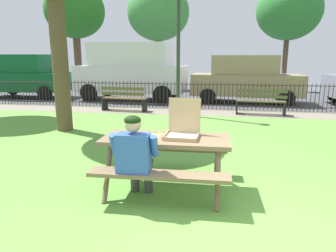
# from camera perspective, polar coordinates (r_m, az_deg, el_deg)

# --- Properties ---
(ground) EXTENTS (28.00, 12.28, 0.02)m
(ground) POSITION_cam_1_polar(r_m,az_deg,el_deg) (5.42, 12.30, -8.01)
(ground) COLOR #619C3D
(cobblestone_walkway) EXTENTS (28.00, 1.40, 0.01)m
(cobblestone_walkway) POSITION_cam_1_polar(r_m,az_deg,el_deg) (10.68, 10.85, 2.39)
(cobblestone_walkway) COLOR gray
(street_asphalt) EXTENTS (28.00, 6.66, 0.01)m
(street_asphalt) POSITION_cam_1_polar(r_m,az_deg,el_deg) (14.67, 10.45, 5.20)
(street_asphalt) COLOR #424247
(picnic_table_foreground) EXTENTS (1.82, 1.51, 0.79)m
(picnic_table_foreground) POSITION_cam_1_polar(r_m,az_deg,el_deg) (4.39, -0.40, -4.29)
(picnic_table_foreground) COLOR brown
(picnic_table_foreground) RESTS_ON ground
(pizza_box_open) EXTENTS (0.50, 0.52, 0.53)m
(pizza_box_open) POSITION_cam_1_polar(r_m,az_deg,el_deg) (4.41, 2.78, -0.25)
(pizza_box_open) COLOR tan
(pizza_box_open) RESTS_ON picnic_table_foreground
(pizza_slice_on_table) EXTENTS (0.28, 0.27, 0.02)m
(pizza_slice_on_table) POSITION_cam_1_polar(r_m,az_deg,el_deg) (4.46, -2.23, -1.64)
(pizza_slice_on_table) COLOR #F4CA65
(pizza_slice_on_table) RESTS_ON picnic_table_foreground
(adult_at_table) EXTENTS (0.61, 0.59, 1.19)m
(adult_at_table) POSITION_cam_1_polar(r_m,az_deg,el_deg) (3.97, -6.13, -5.36)
(adult_at_table) COLOR #3C3C3C
(adult_at_table) RESTS_ON ground
(iron_fence_streetside) EXTENTS (22.44, 0.03, 0.98)m
(iron_fence_streetside) POSITION_cam_1_polar(r_m,az_deg,el_deg) (11.30, 10.86, 5.54)
(iron_fence_streetside) COLOR #2D2823
(iron_fence_streetside) RESTS_ON ground
(park_bench_left) EXTENTS (1.63, 0.61, 0.85)m
(park_bench_left) POSITION_cam_1_polar(r_m,az_deg,el_deg) (10.96, -8.20, 4.98)
(park_bench_left) COLOR brown
(park_bench_left) RESTS_ON ground
(park_bench_center) EXTENTS (1.63, 0.58, 0.85)m
(park_bench_center) POSITION_cam_1_polar(r_m,az_deg,el_deg) (10.57, 16.89, 4.26)
(park_bench_center) COLOR brown
(park_bench_center) RESTS_ON ground
(lamp_post_walkway) EXTENTS (0.28, 0.28, 4.72)m
(lamp_post_walkway) POSITION_cam_1_polar(r_m,az_deg,el_deg) (10.09, 1.96, 18.17)
(lamp_post_walkway) COLOR #2D382D
(lamp_post_walkway) RESTS_ON ground
(parked_car_far_left) EXTENTS (3.95, 1.93, 1.98)m
(parked_car_far_left) POSITION_cam_1_polar(r_m,az_deg,el_deg) (15.79, -24.95, 8.47)
(parked_car_far_left) COLOR #0C5027
(parked_car_far_left) RESTS_ON ground
(parked_car_left) EXTENTS (4.80, 2.28, 2.46)m
(parked_car_left) POSITION_cam_1_polar(r_m,az_deg,el_deg) (13.62, -6.78, 10.29)
(parked_car_left) COLOR white
(parked_car_left) RESTS_ON ground
(parked_car_center) EXTENTS (4.48, 2.08, 1.94)m
(parked_car_center) POSITION_cam_1_polar(r_m,az_deg,el_deg) (13.18, 14.26, 8.60)
(parked_car_center) COLOR #9C875F
(parked_car_center) RESTS_ON ground
(far_tree_left) EXTENTS (3.79, 3.79, 6.44)m
(far_tree_left) POSITION_cam_1_polar(r_m,az_deg,el_deg) (21.66, -16.97, 19.73)
(far_tree_left) COLOR brown
(far_tree_left) RESTS_ON ground
(far_tree_midleft) EXTENTS (3.79, 3.79, 6.23)m
(far_tree_midleft) POSITION_cam_1_polar(r_m,az_deg,el_deg) (19.96, -1.82, 20.31)
(far_tree_midleft) COLOR brown
(far_tree_midleft) RESTS_ON ground
(far_tree_center) EXTENTS (3.68, 3.68, 6.11)m
(far_tree_center) POSITION_cam_1_polar(r_m,az_deg,el_deg) (19.98, 21.62, 19.32)
(far_tree_center) COLOR brown
(far_tree_center) RESTS_ON ground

